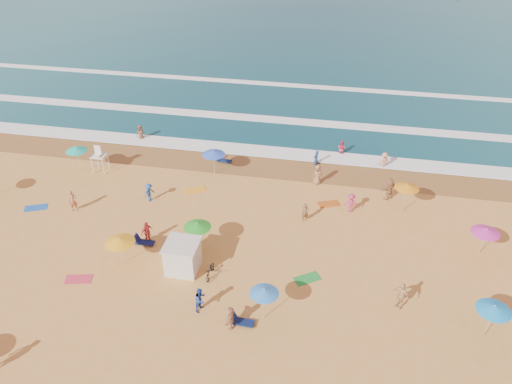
# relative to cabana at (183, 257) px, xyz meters

# --- Properties ---
(ground) EXTENTS (220.00, 220.00, 0.00)m
(ground) POSITION_rel_cabana_xyz_m (2.14, 1.76, -1.00)
(ground) COLOR gold
(ground) RESTS_ON ground
(wet_sand) EXTENTS (220.00, 220.00, 0.00)m
(wet_sand) POSITION_rel_cabana_xyz_m (2.14, 14.26, -0.99)
(wet_sand) COLOR olive
(wet_sand) RESTS_ON ground
(surf_foam) EXTENTS (200.00, 18.70, 0.05)m
(surf_foam) POSITION_rel_cabana_xyz_m (2.14, 23.08, -0.90)
(surf_foam) COLOR white
(surf_foam) RESTS_ON ground
(cabana) EXTENTS (2.00, 2.00, 2.00)m
(cabana) POSITION_rel_cabana_xyz_m (0.00, 0.00, 0.00)
(cabana) COLOR silver
(cabana) RESTS_ON ground
(cabana_roof) EXTENTS (2.20, 2.20, 0.12)m
(cabana_roof) POSITION_rel_cabana_xyz_m (0.00, 0.00, 1.06)
(cabana_roof) COLOR silver
(cabana_roof) RESTS_ON cabana
(bicycle) EXTENTS (0.58, 1.65, 0.87)m
(bicycle) POSITION_rel_cabana_xyz_m (1.90, -0.30, -0.57)
(bicycle) COLOR black
(bicycle) RESTS_ON ground
(lifeguard_stand) EXTENTS (1.20, 1.20, 2.10)m
(lifeguard_stand) POSITION_rel_cabana_xyz_m (-10.93, 10.80, 0.05)
(lifeguard_stand) COLOR white
(lifeguard_stand) RESTS_ON ground
(beach_umbrellas) EXTENTS (62.35, 24.27, 0.77)m
(beach_umbrellas) POSITION_rel_cabana_xyz_m (4.07, 1.68, 1.09)
(beach_umbrellas) COLOR #D42F52
(beach_umbrellas) RESTS_ON ground
(loungers) EXTENTS (48.92, 24.10, 0.34)m
(loungers) POSITION_rel_cabana_xyz_m (6.69, -0.25, -0.83)
(loungers) COLOR #0F1F4C
(loungers) RESTS_ON ground
(towels) EXTENTS (49.34, 22.94, 0.03)m
(towels) POSITION_rel_cabana_xyz_m (3.23, -0.48, -0.98)
(towels) COLOR #AF2115
(towels) RESTS_ON ground
(beachgoers) EXTENTS (34.06, 28.22, 2.10)m
(beachgoers) POSITION_rel_cabana_xyz_m (3.19, 6.35, -0.21)
(beachgoers) COLOR tan
(beachgoers) RESTS_ON ground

